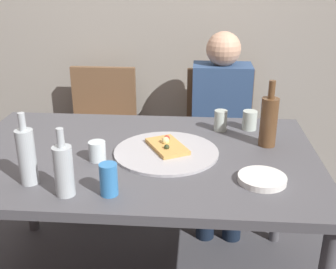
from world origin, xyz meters
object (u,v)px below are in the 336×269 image
(beer_bottle, at_px, (27,156))
(water_bottle, at_px, (269,121))
(pizza_slice_last, at_px, (167,146))
(tumbler_near, at_px, (221,121))
(dining_table, at_px, (138,167))
(pizza_tray, at_px, (166,152))
(wine_bottle, at_px, (64,170))
(chair_left, at_px, (102,127))
(tumbler_far, at_px, (250,120))
(wine_glass, at_px, (97,151))
(soda_can, at_px, (109,179))
(chair_right, at_px, (219,131))
(plate_stack, at_px, (262,179))
(guest_in_sweater, at_px, (221,120))

(beer_bottle, height_order, water_bottle, water_bottle)
(pizza_slice_last, bearing_deg, tumbler_near, 46.91)
(dining_table, bearing_deg, pizza_tray, 2.77)
(pizza_slice_last, distance_m, wine_bottle, 0.54)
(chair_left, bearing_deg, pizza_tray, 119.83)
(tumbler_far, height_order, wine_glass, tumbler_far)
(pizza_tray, relative_size, beer_bottle, 1.64)
(tumbler_far, distance_m, chair_left, 1.11)
(soda_can, bearing_deg, chair_right, 70.28)
(beer_bottle, xyz_separation_m, tumbler_near, (0.75, 0.61, -0.06))
(pizza_slice_last, height_order, wine_bottle, wine_bottle)
(chair_right, bearing_deg, beer_bottle, 57.22)
(plate_stack, height_order, chair_left, chair_left)
(tumbler_near, bearing_deg, wine_bottle, -130.51)
(wine_glass, bearing_deg, tumbler_near, 36.01)
(plate_stack, bearing_deg, soda_can, -166.19)
(wine_bottle, relative_size, tumbler_far, 2.65)
(pizza_tray, bearing_deg, tumbler_near, 49.99)
(wine_bottle, height_order, chair_right, wine_bottle)
(soda_can, relative_size, guest_in_sweater, 0.10)
(dining_table, distance_m, pizza_tray, 0.15)
(chair_left, bearing_deg, wine_glass, 102.81)
(wine_glass, height_order, soda_can, soda_can)
(beer_bottle, bearing_deg, tumbler_near, 39.15)
(dining_table, relative_size, pizza_slice_last, 6.27)
(tumbler_far, height_order, guest_in_sweater, guest_in_sweater)
(pizza_slice_last, height_order, chair_right, chair_right)
(pizza_slice_last, relative_size, tumbler_far, 2.61)
(dining_table, bearing_deg, soda_can, -97.69)
(pizza_tray, relative_size, pizza_slice_last, 1.83)
(dining_table, height_order, guest_in_sweater, guest_in_sweater)
(plate_stack, bearing_deg, wine_bottle, -168.14)
(pizza_tray, distance_m, tumbler_near, 0.39)
(beer_bottle, bearing_deg, plate_stack, 4.96)
(dining_table, bearing_deg, beer_bottle, -140.56)
(beer_bottle, distance_m, tumbler_far, 1.11)
(chair_right, bearing_deg, water_bottle, 103.33)
(tumbler_far, bearing_deg, wine_glass, -148.46)
(wine_glass, xyz_separation_m, chair_left, (-0.22, 0.99, -0.28))
(plate_stack, bearing_deg, pizza_tray, 148.99)
(pizza_slice_last, relative_size, tumbler_near, 2.39)
(dining_table, height_order, beer_bottle, beer_bottle)
(beer_bottle, xyz_separation_m, wine_glass, (0.21, 0.22, -0.07))
(water_bottle, bearing_deg, tumbler_far, 106.57)
(water_bottle, distance_m, chair_right, 0.87)
(tumbler_far, relative_size, soda_can, 0.80)
(wine_bottle, distance_m, tumbler_far, 1.03)
(dining_table, relative_size, soda_can, 13.12)
(dining_table, relative_size, wine_bottle, 6.17)
(wine_bottle, bearing_deg, tumbler_far, 44.27)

